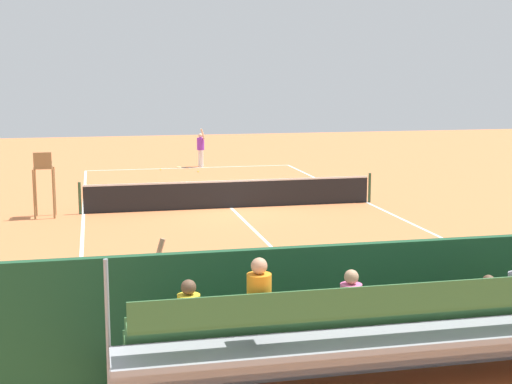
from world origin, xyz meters
name	(u,v)px	position (x,y,z in m)	size (l,w,h in m)	color
ground_plane	(231,208)	(0.00, 0.00, 0.00)	(60.00, 60.00, 0.00)	#D17542
court_line_markings	(231,208)	(0.00, -0.04, 0.00)	(10.10, 22.20, 0.01)	white
tennis_net	(231,194)	(0.00, 0.00, 0.50)	(10.30, 0.10, 1.07)	black
backdrop_wall	(390,302)	(0.00, 14.00, 1.00)	(18.00, 0.16, 2.00)	#1E4C2D
bleacher_stand	(433,333)	(-0.07, 15.38, 0.96)	(9.06, 2.40, 2.48)	#9EA0A5
umpire_chair	(44,177)	(6.20, 0.34, 1.31)	(0.67, 0.67, 2.14)	olive
courtside_bench	(473,306)	(-1.88, 13.27, 0.56)	(1.80, 0.40, 0.93)	#9E754C
equipment_bag	(387,337)	(-0.21, 13.40, 0.18)	(0.90, 0.36, 0.36)	black
tennis_player	(201,147)	(-0.59, -11.26, 1.02)	(0.47, 0.55, 1.93)	white
tennis_racket	(180,167)	(0.47, -11.28, 0.01)	(0.51, 0.52, 0.03)	black
tennis_ball_near	(198,172)	(-0.18, -9.34, 0.03)	(0.07, 0.07, 0.07)	#CCDB33
tennis_ball_far	(160,169)	(1.49, -10.50, 0.03)	(0.07, 0.07, 0.07)	#CCDB33
line_judge	(163,294)	(3.55, 12.84, 1.02)	(0.43, 0.55, 1.93)	#232328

